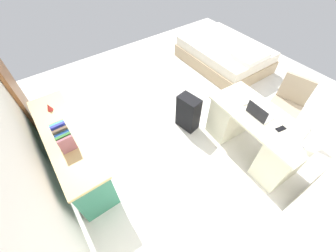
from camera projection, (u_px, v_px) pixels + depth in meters
ground_plane at (199, 114)px, 3.90m from camera, size 6.10×6.10×0.00m
door_wooden at (6, 76)px, 2.97m from camera, size 0.88×0.05×2.04m
desk at (254, 134)px, 3.08m from camera, size 1.47×0.74×0.76m
office_chair at (284, 108)px, 3.41m from camera, size 0.56×0.56×0.94m
credenza at (73, 150)px, 2.93m from camera, size 1.80×0.48×0.73m
bed at (225, 54)px, 4.80m from camera, size 1.92×1.43×0.58m
suitcase_black at (188, 113)px, 3.48m from camera, size 0.39×0.28×0.63m
laptop at (259, 114)px, 2.78m from camera, size 0.32×0.24×0.21m
computer_mouse at (245, 103)px, 2.96m from camera, size 0.07×0.10×0.03m
cell_phone_near_laptop at (281, 129)px, 2.67m from camera, size 0.09×0.15×0.01m
desk_lamp at (307, 129)px, 2.33m from camera, size 0.16×0.11×0.34m
book_row at (63, 136)px, 2.50m from camera, size 0.36×0.17×0.24m
figurine_small at (49, 107)px, 2.90m from camera, size 0.08×0.08×0.11m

